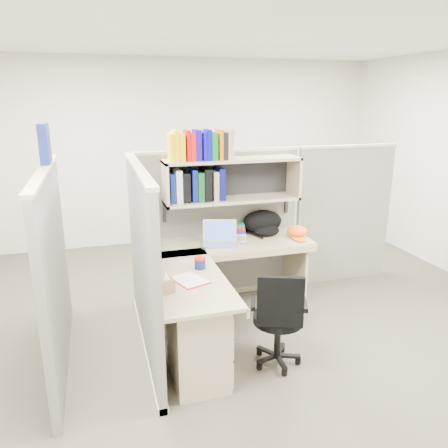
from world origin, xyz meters
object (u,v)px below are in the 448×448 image
object	(u,v)px
desk	(209,311)
snack_canister	(200,263)
laptop	(219,234)
task_chair	(278,333)
backpack	(264,223)

from	to	relation	value
desk	snack_canister	bearing A→B (deg)	94.07
snack_canister	laptop	bearing A→B (deg)	58.63
desk	laptop	xyz separation A→B (m)	(0.31, 0.77, 0.41)
desk	task_chair	distance (m)	0.59
desk	laptop	distance (m)	0.92
task_chair	snack_canister	bearing A→B (deg)	135.02
laptop	task_chair	distance (m)	1.20
desk	task_chair	world-z (taller)	task_chair
laptop	snack_canister	xyz separation A→B (m)	(-0.33, -0.54, -0.07)
laptop	backpack	bearing A→B (deg)	38.54
desk	snack_canister	distance (m)	0.41
backpack	laptop	bearing A→B (deg)	-157.26
laptop	task_chair	size ratio (longest dim) A/B	0.39
snack_canister	task_chair	xyz separation A→B (m)	(0.52, -0.52, -0.48)
desk	laptop	size ratio (longest dim) A/B	5.15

